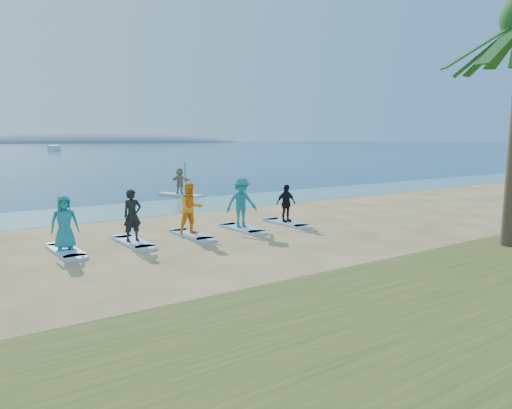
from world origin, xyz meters
TOP-DOWN VIEW (x-y plane):
  - ground at (0.00, 0.00)m, footprint 600.00×600.00m
  - shallow_water at (0.00, 10.50)m, footprint 600.00×600.00m
  - island_ridge at (95.00, 300.00)m, footprint 220.00×56.00m
  - paddleboard at (3.03, 14.42)m, footprint 1.78×3.04m
  - paddleboarder at (3.03, 14.42)m, footprint 0.92×1.51m
  - boat_offshore_b at (21.45, 119.94)m, footprint 4.56×6.97m
  - surfboard_0 at (-6.52, 3.17)m, footprint 0.70×2.20m
  - student_0 at (-6.52, 3.17)m, footprint 0.86×0.61m
  - surfboard_1 at (-4.38, 3.17)m, footprint 0.70×2.20m
  - student_1 at (-4.38, 3.17)m, footprint 0.64×0.43m
  - surfboard_2 at (-2.24, 3.17)m, footprint 0.70×2.20m
  - student_2 at (-2.24, 3.17)m, footprint 0.94×0.77m
  - surfboard_3 at (-0.11, 3.17)m, footprint 0.70×2.20m
  - student_3 at (-0.11, 3.17)m, footprint 1.32×0.92m
  - surfboard_4 at (2.03, 3.17)m, footprint 0.70×2.20m
  - student_4 at (2.03, 3.17)m, footprint 0.90×0.42m

SIDE VIEW (x-z plane):
  - ground at x=0.00m, z-range 0.00..0.00m
  - island_ridge at x=95.00m, z-range -9.00..9.00m
  - boat_offshore_b at x=21.45m, z-range -0.73..0.73m
  - shallow_water at x=0.00m, z-range 0.01..0.01m
  - surfboard_0 at x=-6.52m, z-range 0.00..0.09m
  - surfboard_1 at x=-4.38m, z-range 0.00..0.09m
  - surfboard_2 at x=-2.24m, z-range 0.00..0.09m
  - surfboard_3 at x=-0.11m, z-range 0.00..0.09m
  - surfboard_4 at x=2.03m, z-range 0.00..0.09m
  - paddleboard at x=3.03m, z-range 0.00..0.12m
  - student_4 at x=2.03m, z-range 0.09..1.60m
  - paddleboarder at x=3.03m, z-range 0.12..1.67m
  - student_0 at x=-6.52m, z-range 0.09..1.74m
  - student_1 at x=-4.38m, z-range 0.09..1.78m
  - student_2 at x=-2.24m, z-range 0.09..1.89m
  - student_3 at x=-0.11m, z-range 0.09..1.97m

